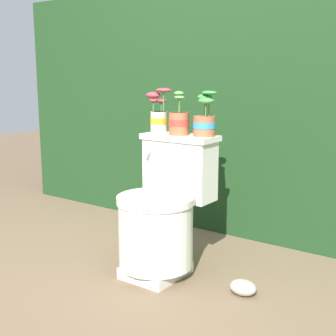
% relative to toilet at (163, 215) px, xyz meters
% --- Properties ---
extents(ground_plane, '(12.00, 12.00, 0.00)m').
position_rel_toilet_xyz_m(ground_plane, '(0.08, -0.08, -0.32)').
color(ground_plane, brown).
extents(hedge_backdrop, '(3.91, 0.87, 1.64)m').
position_rel_toilet_xyz_m(hedge_backdrop, '(0.08, 1.16, 0.50)').
color(hedge_backdrop, '#193819').
rests_on(hedge_backdrop, ground).
extents(toilet, '(0.41, 0.52, 0.73)m').
position_rel_toilet_xyz_m(toilet, '(0.00, 0.00, 0.00)').
color(toilet, silver).
rests_on(toilet, ground).
extents(potted_plant_left, '(0.17, 0.09, 0.25)m').
position_rel_toilet_xyz_m(potted_plant_left, '(-0.16, 0.18, 0.51)').
color(potted_plant_left, beige).
rests_on(potted_plant_left, toilet).
extents(potted_plant_midleft, '(0.11, 0.11, 0.23)m').
position_rel_toilet_xyz_m(potted_plant_midleft, '(0.00, 0.15, 0.49)').
color(potted_plant_midleft, '#9E5638').
rests_on(potted_plant_midleft, toilet).
extents(potted_plant_middle, '(0.14, 0.14, 0.24)m').
position_rel_toilet_xyz_m(potted_plant_middle, '(0.14, 0.18, 0.50)').
color(potted_plant_middle, '#9E5638').
rests_on(potted_plant_middle, toilet).
extents(garden_stone, '(0.14, 0.11, 0.07)m').
position_rel_toilet_xyz_m(garden_stone, '(0.48, 0.01, -0.28)').
color(garden_stone, '#9E9384').
rests_on(garden_stone, ground).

